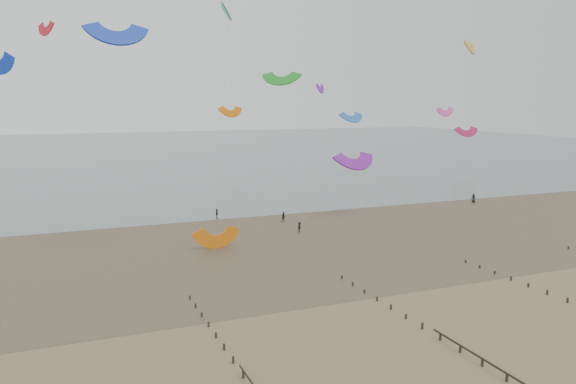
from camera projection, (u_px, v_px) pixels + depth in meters
The scene contains 5 objects.
ground at pixel (363, 321), 53.30m from camera, with size 500.00×500.00×0.00m, color brown.
sea_and_shore at pixel (223, 242), 83.22m from camera, with size 500.00×665.00×0.03m.
kitesurfers at pixel (336, 210), 102.83m from camera, with size 139.68×20.94×1.87m.
grounded_kite at pixel (217, 248), 79.68m from camera, with size 5.84×3.06×4.45m, color orange, non-canonical shape.
kites_airborne at pixel (120, 96), 128.15m from camera, with size 217.75×115.50×40.58m.
Camera 1 is at (-25.80, -44.19, 20.58)m, focal length 35.00 mm.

